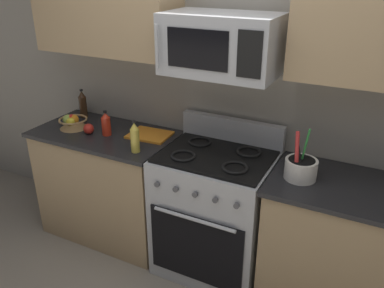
{
  "coord_description": "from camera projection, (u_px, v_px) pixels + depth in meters",
  "views": [
    {
      "loc": [
        0.94,
        -1.54,
        2.1
      ],
      "look_at": [
        -0.12,
        0.54,
        1.03
      ],
      "focal_mm": 37.45,
      "sensor_mm": 36.0,
      "label": 1
    }
  ],
  "objects": [
    {
      "name": "counter_right",
      "position": [
        334.0,
        248.0,
        2.52
      ],
      "size": [
        0.87,
        0.61,
        0.91
      ],
      "color": "tan",
      "rests_on": "ground"
    },
    {
      "name": "counter_left",
      "position": [
        109.0,
        184.0,
        3.25
      ],
      "size": [
        1.09,
        0.61,
        0.91
      ],
      "color": "tan",
      "rests_on": "ground"
    },
    {
      "name": "upper_cabinets_right",
      "position": [
        379.0,
        20.0,
        2.08
      ],
      "size": [
        0.86,
        0.34,
        0.67
      ],
      "color": "tan"
    },
    {
      "name": "range_oven",
      "position": [
        215.0,
        212.0,
        2.85
      ],
      "size": [
        0.76,
        0.65,
        1.09
      ],
      "color": "#B2B5BA",
      "rests_on": "ground"
    },
    {
      "name": "wall_back",
      "position": [
        239.0,
        86.0,
        2.81
      ],
      "size": [
        8.0,
        0.1,
        2.6
      ],
      "primitive_type": "cube",
      "color": "#9E998E",
      "rests_on": "ground"
    },
    {
      "name": "bottle_soy",
      "position": [
        83.0,
        104.0,
        3.32
      ],
      "size": [
        0.06,
        0.06,
        0.24
      ],
      "color": "#382314",
      "rests_on": "counter_left"
    },
    {
      "name": "cutting_board",
      "position": [
        150.0,
        135.0,
        2.99
      ],
      "size": [
        0.32,
        0.26,
        0.02
      ],
      "primitive_type": "cube",
      "rotation": [
        0.0,
        0.0,
        0.07
      ],
      "color": "orange",
      "rests_on": "counter_left"
    },
    {
      "name": "bottle_oil",
      "position": [
        135.0,
        138.0,
        2.7
      ],
      "size": [
        0.06,
        0.06,
        0.23
      ],
      "color": "gold",
      "rests_on": "counter_left"
    },
    {
      "name": "upper_cabinets_left",
      "position": [
        106.0,
        5.0,
        2.81
      ],
      "size": [
        1.08,
        0.34,
        0.67
      ],
      "color": "tan"
    },
    {
      "name": "microwave",
      "position": [
        221.0,
        44.0,
        2.39
      ],
      "size": [
        0.69,
        0.44,
        0.36
      ],
      "color": "#B2B5BA"
    },
    {
      "name": "fruit_basket",
      "position": [
        73.0,
        122.0,
        3.12
      ],
      "size": [
        0.22,
        0.22,
        0.1
      ],
      "color": "#9E7A4C",
      "rests_on": "counter_left"
    },
    {
      "name": "apple_loose",
      "position": [
        89.0,
        129.0,
        3.02
      ],
      "size": [
        0.08,
        0.08,
        0.08
      ],
      "primitive_type": "sphere",
      "color": "red",
      "rests_on": "counter_left"
    },
    {
      "name": "bottle_hot_sauce",
      "position": [
        106.0,
        124.0,
        2.98
      ],
      "size": [
        0.07,
        0.07,
        0.19
      ],
      "color": "red",
      "rests_on": "counter_left"
    },
    {
      "name": "utensil_crock",
      "position": [
        301.0,
        168.0,
        2.38
      ],
      "size": [
        0.19,
        0.19,
        0.33
      ],
      "color": "white",
      "rests_on": "counter_right"
    }
  ]
}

